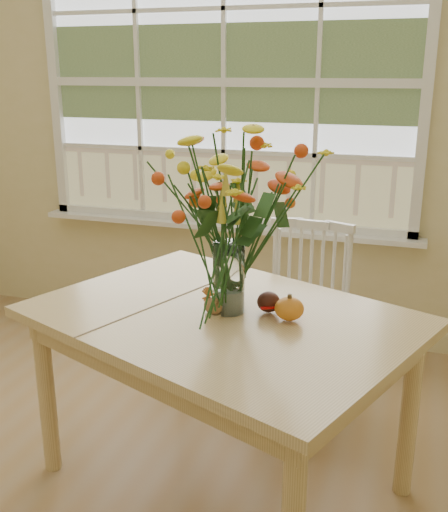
% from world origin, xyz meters
% --- Properties ---
extents(wall_back, '(4.00, 0.02, 2.70)m').
position_xyz_m(wall_back, '(0.00, 2.25, 1.35)').
color(wall_back, beige).
rests_on(wall_back, floor).
extents(window, '(2.42, 0.12, 1.74)m').
position_xyz_m(window, '(0.00, 2.21, 1.53)').
color(window, silver).
rests_on(window, wall_back).
extents(dining_table, '(1.65, 1.43, 0.74)m').
position_xyz_m(dining_table, '(0.47, 0.76, 0.65)').
color(dining_table, tan).
rests_on(dining_table, floor).
extents(windsor_chair, '(0.44, 0.42, 0.89)m').
position_xyz_m(windsor_chair, '(0.65, 1.53, 0.50)').
color(windsor_chair, white).
rests_on(windsor_chair, floor).
extents(flower_vase, '(0.57, 0.57, 0.67)m').
position_xyz_m(flower_vase, '(0.49, 0.78, 1.15)').
color(flower_vase, white).
rests_on(flower_vase, dining_table).
extents(pumpkin, '(0.11, 0.11, 0.08)m').
position_xyz_m(pumpkin, '(0.72, 0.77, 0.78)').
color(pumpkin, orange).
rests_on(pumpkin, dining_table).
extents(turkey_figurine, '(0.09, 0.08, 0.10)m').
position_xyz_m(turkey_figurine, '(0.45, 0.72, 0.78)').
color(turkey_figurine, '#CCB78C').
rests_on(turkey_figurine, dining_table).
extents(dark_gourd, '(0.13, 0.09, 0.08)m').
position_xyz_m(dark_gourd, '(0.63, 0.82, 0.78)').
color(dark_gourd, '#38160F').
rests_on(dark_gourd, dining_table).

